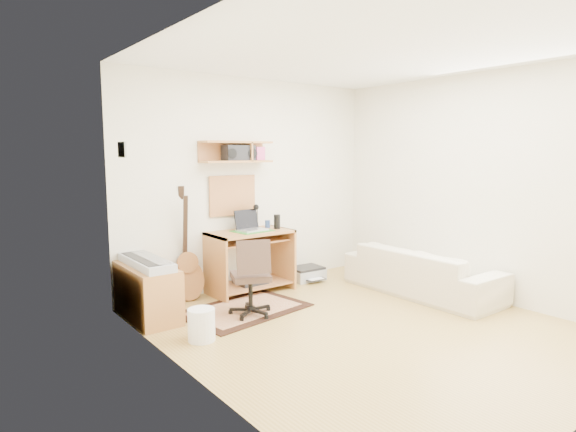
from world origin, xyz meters
TOP-DOWN VIEW (x-y plane):
  - floor at (0.00, 0.00)m, footprint 3.60×4.00m
  - ceiling at (0.00, 0.00)m, footprint 3.60×4.00m
  - back_wall at (0.00, 2.00)m, footprint 3.60×0.01m
  - left_wall at (-1.80, 0.00)m, footprint 0.01×4.00m
  - right_wall at (1.80, 0.00)m, footprint 0.01×4.00m
  - wall_shelf at (-0.30, 1.88)m, footprint 0.90×0.25m
  - cork_board at (-0.30, 1.98)m, footprint 0.64×0.03m
  - wall_photo at (-1.79, 1.50)m, footprint 0.02×0.20m
  - desk at (-0.21, 1.73)m, footprint 1.00×0.55m
  - laptop at (-0.20, 1.71)m, footprint 0.37×0.37m
  - speaker at (0.15, 1.68)m, footprint 0.08×0.08m
  - desk_lamp at (-0.01, 1.87)m, footprint 0.10×0.10m
  - pencil_cup at (0.11, 1.83)m, footprint 0.07×0.07m
  - boombox at (-0.27, 1.87)m, footprint 0.39×0.18m
  - rug at (-0.66, 1.17)m, footprint 1.43×1.06m
  - task_chair at (-0.69, 0.98)m, footprint 0.56×0.56m
  - cabinet at (-1.58, 1.55)m, footprint 0.40×0.90m
  - music_keyboard at (-1.58, 1.55)m, footprint 0.28×0.90m
  - guitar at (-0.97, 1.86)m, footprint 0.39×0.29m
  - waste_basket at (-1.42, 0.68)m, footprint 0.26×0.26m
  - printer at (0.68, 1.74)m, footprint 0.45×0.36m
  - sofa at (1.38, 0.40)m, footprint 0.56×1.90m

SIDE VIEW (x-z plane):
  - floor at x=0.00m, z-range -0.01..0.00m
  - rug at x=-0.66m, z-range 0.00..0.02m
  - printer at x=0.68m, z-range 0.00..0.17m
  - waste_basket at x=-1.42m, z-range 0.00..0.30m
  - cabinet at x=-1.58m, z-range 0.00..0.55m
  - sofa at x=1.38m, z-range 0.00..0.74m
  - desk at x=-0.21m, z-range 0.00..0.75m
  - task_chair at x=-0.69m, z-range 0.00..0.84m
  - music_keyboard at x=-1.58m, z-range 0.55..0.63m
  - guitar at x=-0.97m, z-range 0.00..1.32m
  - pencil_cup at x=0.11m, z-range 0.75..0.84m
  - speaker at x=0.15m, z-range 0.75..0.93m
  - laptop at x=-0.20m, z-range 0.75..1.01m
  - desk_lamp at x=-0.01m, z-range 0.75..1.05m
  - cork_board at x=-0.30m, z-range 0.92..1.42m
  - back_wall at x=0.00m, z-range 0.00..2.60m
  - left_wall at x=-1.80m, z-range 0.00..2.60m
  - right_wall at x=1.80m, z-range 0.00..2.60m
  - boombox at x=-0.27m, z-range 1.58..1.78m
  - wall_shelf at x=-0.30m, z-range 1.57..1.83m
  - wall_photo at x=-1.79m, z-range 1.65..1.79m
  - ceiling at x=0.00m, z-range 2.60..2.61m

